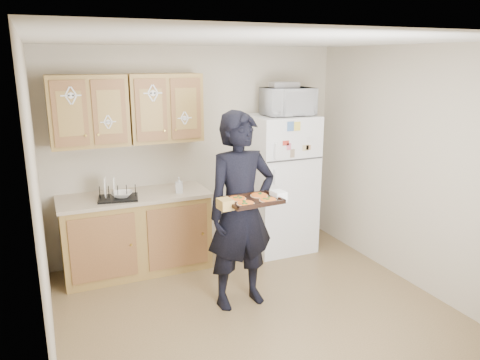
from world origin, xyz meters
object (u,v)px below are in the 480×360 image
(refrigerator, at_px, (280,183))
(microwave, at_px, (288,102))
(dish_rack, at_px, (118,192))
(person, at_px, (241,211))
(baking_tray, at_px, (253,201))

(refrigerator, distance_m, microwave, 1.01)
(microwave, distance_m, dish_rack, 2.22)
(person, relative_size, baking_tray, 4.01)
(microwave, bearing_deg, dish_rack, -177.93)
(person, distance_m, microwave, 1.74)
(refrigerator, relative_size, person, 0.89)
(refrigerator, height_order, dish_rack, refrigerator)
(refrigerator, bearing_deg, microwave, -43.01)
(baking_tray, bearing_deg, refrigerator, 49.61)
(person, height_order, microwave, microwave)
(refrigerator, bearing_deg, baking_tray, -126.43)
(baking_tray, distance_m, dish_rack, 1.66)
(person, relative_size, microwave, 3.25)
(baking_tray, xyz_separation_m, dish_rack, (-0.96, 1.35, -0.16))
(baking_tray, bearing_deg, person, 82.09)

